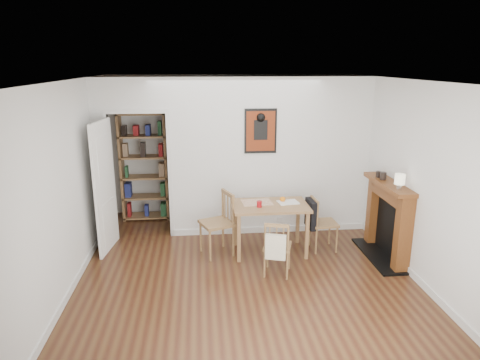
{
  "coord_description": "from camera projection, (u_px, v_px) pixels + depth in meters",
  "views": [
    {
      "loc": [
        -0.58,
        -5.41,
        2.82
      ],
      "look_at": [
        -0.0,
        0.6,
        1.15
      ],
      "focal_mm": 32.0,
      "sensor_mm": 36.0,
      "label": 1
    }
  ],
  "objects": [
    {
      "name": "bookshelf",
      "position": [
        144.0,
        167.0,
        7.75
      ],
      "size": [
        0.84,
        0.33,
        1.99
      ],
      "color": "brown",
      "rests_on": "ground"
    },
    {
      "name": "mantel_lamp",
      "position": [
        400.0,
        180.0,
        5.71
      ],
      "size": [
        0.14,
        0.14,
        0.22
      ],
      "color": "silver",
      "rests_on": "fireplace"
    },
    {
      "name": "chair_front",
      "position": [
        277.0,
        247.0,
        5.8
      ],
      "size": [
        0.49,
        0.52,
        0.79
      ],
      "color": "#977146",
      "rests_on": "ground"
    },
    {
      "name": "placemat",
      "position": [
        257.0,
        202.0,
        6.47
      ],
      "size": [
        0.47,
        0.37,
        0.0
      ],
      "primitive_type": "cube",
      "rotation": [
        0.0,
        0.0,
        0.08
      ],
      "color": "beige",
      "rests_on": "dining_table"
    },
    {
      "name": "dining_table",
      "position": [
        270.0,
        210.0,
        6.41
      ],
      "size": [
        1.12,
        0.72,
        0.77
      ],
      "color": "brown",
      "rests_on": "ground"
    },
    {
      "name": "chair_left",
      "position": [
        217.0,
        224.0,
        6.38
      ],
      "size": [
        0.63,
        0.63,
        0.97
      ],
      "color": "#977146",
      "rests_on": "ground"
    },
    {
      "name": "chair_right",
      "position": [
        322.0,
        223.0,
        6.56
      ],
      "size": [
        0.5,
        0.44,
        0.84
      ],
      "color": "#977146",
      "rests_on": "ground"
    },
    {
      "name": "orange_fruit",
      "position": [
        283.0,
        199.0,
        6.48
      ],
      "size": [
        0.08,
        0.08,
        0.08
      ],
      "primitive_type": "sphere",
      "color": "orange",
      "rests_on": "dining_table"
    },
    {
      "name": "ceramic_jar_a",
      "position": [
        383.0,
        176.0,
        6.23
      ],
      "size": [
        0.09,
        0.09,
        0.11
      ],
      "primitive_type": "cylinder",
      "color": "black",
      "rests_on": "fireplace"
    },
    {
      "name": "ceramic_jar_b",
      "position": [
        378.0,
        174.0,
        6.37
      ],
      "size": [
        0.07,
        0.07,
        0.09
      ],
      "primitive_type": "cylinder",
      "color": "black",
      "rests_on": "fireplace"
    },
    {
      "name": "room_shell",
      "position": [
        242.0,
        159.0,
        6.95
      ],
      "size": [
        5.2,
        5.2,
        5.2
      ],
      "color": "silver",
      "rests_on": "ground"
    },
    {
      "name": "notebook",
      "position": [
        288.0,
        202.0,
        6.46
      ],
      "size": [
        0.33,
        0.27,
        0.02
      ],
      "primitive_type": "cube",
      "rotation": [
        0.0,
        0.0,
        0.16
      ],
      "color": "silver",
      "rests_on": "dining_table"
    },
    {
      "name": "red_glass",
      "position": [
        259.0,
        204.0,
        6.25
      ],
      "size": [
        0.07,
        0.07,
        0.09
      ],
      "primitive_type": "cylinder",
      "color": "maroon",
      "rests_on": "dining_table"
    },
    {
      "name": "ground",
      "position": [
        244.0,
        270.0,
        6.0
      ],
      "size": [
        5.2,
        5.2,
        0.0
      ],
      "primitive_type": "plane",
      "color": "#4E3119",
      "rests_on": "ground"
    },
    {
      "name": "fireplace",
      "position": [
        389.0,
        218.0,
        6.27
      ],
      "size": [
        0.45,
        1.25,
        1.16
      ],
      "color": "brown",
      "rests_on": "ground"
    }
  ]
}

